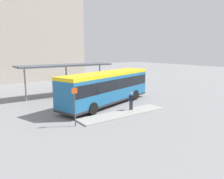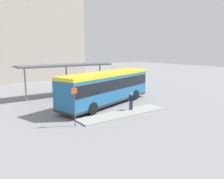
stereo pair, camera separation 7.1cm
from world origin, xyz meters
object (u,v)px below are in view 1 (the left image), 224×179
(bicycle_white, at_px, (137,86))
(potted_planter_near_shelter, at_px, (100,91))
(city_bus, at_px, (107,86))
(platform_sign, at_px, (75,105))
(pedestrian_waiting, at_px, (131,100))
(bicycle_yellow, at_px, (140,86))

(bicycle_white, relative_size, potted_planter_near_shelter, 1.24)
(city_bus, bearing_deg, platform_sign, -162.61)
(pedestrian_waiting, relative_size, bicycle_yellow, 0.99)
(bicycle_white, bearing_deg, city_bus, 119.95)
(bicycle_yellow, height_order, bicycle_white, bicycle_yellow)
(bicycle_white, bearing_deg, bicycle_yellow, 174.20)
(city_bus, distance_m, potted_planter_near_shelter, 4.08)
(pedestrian_waiting, xyz_separation_m, bicycle_yellow, (8.81, 8.14, -0.68))
(bicycle_white, distance_m, potted_planter_near_shelter, 7.97)
(pedestrian_waiting, xyz_separation_m, platform_sign, (-5.85, -0.63, 0.53))
(pedestrian_waiting, height_order, potted_planter_near_shelter, pedestrian_waiting)
(bicycle_white, bearing_deg, potted_planter_near_shelter, 102.99)
(bicycle_white, bearing_deg, platform_sign, 121.55)
(bicycle_yellow, relative_size, platform_sign, 0.57)
(potted_planter_near_shelter, bearing_deg, bicycle_yellow, 9.25)
(city_bus, height_order, potted_planter_near_shelter, city_bus)
(pedestrian_waiting, distance_m, bicycle_white, 12.55)
(bicycle_white, distance_m, platform_sign, 17.55)
(city_bus, xyz_separation_m, potted_planter_near_shelter, (1.46, 3.60, -1.25))
(pedestrian_waiting, bearing_deg, platform_sign, 118.65)
(city_bus, bearing_deg, potted_planter_near_shelter, 50.05)
(bicycle_yellow, height_order, potted_planter_near_shelter, potted_planter_near_shelter)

